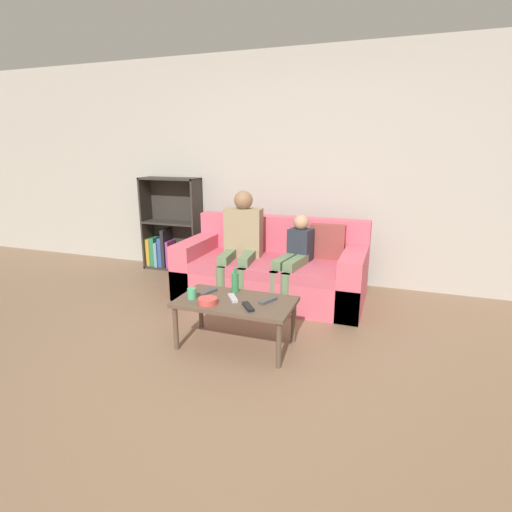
# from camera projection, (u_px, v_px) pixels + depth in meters

# --- Properties ---
(ground_plane) EXTENTS (22.00, 22.00, 0.00)m
(ground_plane) POSITION_uv_depth(u_px,v_px,m) (212.00, 385.00, 2.68)
(ground_plane) COLOR #84664C
(wall_back) EXTENTS (12.00, 0.06, 2.60)m
(wall_back) POSITION_uv_depth(u_px,v_px,m) (302.00, 170.00, 4.59)
(wall_back) COLOR #B7B2A8
(wall_back) RESTS_ON ground_plane
(couch) EXTENTS (1.92, 0.93, 0.81)m
(couch) POSITION_uv_depth(u_px,v_px,m) (273.00, 271.00, 4.25)
(couch) COLOR #DB5B70
(couch) RESTS_ON ground_plane
(bookshelf) EXTENTS (0.77, 0.28, 1.19)m
(bookshelf) POSITION_uv_depth(u_px,v_px,m) (170.00, 232.00, 5.21)
(bookshelf) COLOR #332D28
(bookshelf) RESTS_ON ground_plane
(coffee_table) EXTENTS (0.92, 0.51, 0.39)m
(coffee_table) POSITION_uv_depth(u_px,v_px,m) (235.00, 305.00, 3.14)
(coffee_table) COLOR brown
(coffee_table) RESTS_ON ground_plane
(person_adult) EXTENTS (0.41, 0.67, 1.12)m
(person_adult) POSITION_uv_depth(u_px,v_px,m) (242.00, 237.00, 4.18)
(person_adult) COLOR #66845B
(person_adult) RESTS_ON ground_plane
(person_child) EXTENTS (0.32, 0.66, 0.89)m
(person_child) POSITION_uv_depth(u_px,v_px,m) (294.00, 256.00, 3.97)
(person_child) COLOR #66845B
(person_child) RESTS_ON ground_plane
(cup_near) EXTENTS (0.07, 0.07, 0.09)m
(cup_near) POSITION_uv_depth(u_px,v_px,m) (192.00, 293.00, 3.16)
(cup_near) COLOR #4CB77A
(cup_near) RESTS_ON coffee_table
(tv_remote_0) EXTENTS (0.14, 0.16, 0.02)m
(tv_remote_0) POSITION_uv_depth(u_px,v_px,m) (248.00, 307.00, 2.98)
(tv_remote_0) COLOR black
(tv_remote_0) RESTS_ON coffee_table
(tv_remote_1) EXTENTS (0.11, 0.18, 0.02)m
(tv_remote_1) POSITION_uv_depth(u_px,v_px,m) (268.00, 300.00, 3.10)
(tv_remote_1) COLOR #47474C
(tv_remote_1) RESTS_ON coffee_table
(tv_remote_2) EXTENTS (0.10, 0.18, 0.02)m
(tv_remote_2) POSITION_uv_depth(u_px,v_px,m) (208.00, 292.00, 3.28)
(tv_remote_2) COLOR #47474C
(tv_remote_2) RESTS_ON coffee_table
(tv_remote_3) EXTENTS (0.14, 0.17, 0.02)m
(tv_remote_3) POSITION_uv_depth(u_px,v_px,m) (233.00, 298.00, 3.15)
(tv_remote_3) COLOR #B7B7BC
(tv_remote_3) RESTS_ON coffee_table
(snack_bowl) EXTENTS (0.15, 0.15, 0.05)m
(snack_bowl) POSITION_uv_depth(u_px,v_px,m) (208.00, 301.00, 3.06)
(snack_bowl) COLOR #DB4C47
(snack_bowl) RESTS_ON coffee_table
(bottle) EXTENTS (0.06, 0.06, 0.21)m
(bottle) POSITION_uv_depth(u_px,v_px,m) (235.00, 282.00, 3.29)
(bottle) COLOR #33844C
(bottle) RESTS_ON coffee_table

